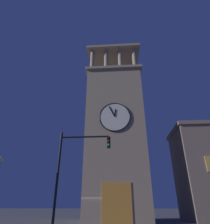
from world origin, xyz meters
name	(u,v)px	position (x,y,z in m)	size (l,w,h in m)	color
ground_plane	(92,223)	(0.00, 0.00, 0.00)	(200.00, 200.00, 0.00)	#4C4C51
clocktower	(115,136)	(-2.73, -2.28, 10.45)	(8.21, 7.44, 27.28)	gray
traffic_signal_mid	(74,163)	(-0.18, 10.97, 4.21)	(3.48, 0.41, 6.35)	black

